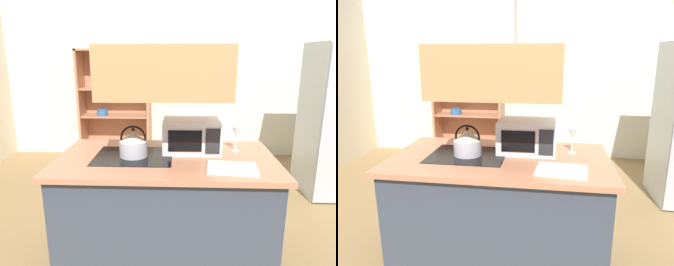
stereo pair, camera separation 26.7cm
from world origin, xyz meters
TOP-DOWN VIEW (x-y plane):
  - wall_back at (0.00, 3.00)m, footprint 6.00×0.12m
  - kitchen_island at (-0.17, 0.14)m, footprint 1.69×0.94m
  - range_hood at (-0.17, 0.14)m, footprint 0.90×0.70m
  - dish_cabinet at (-1.12, 2.78)m, footprint 1.13×0.40m
  - kettle at (-0.42, 0.14)m, footprint 0.22×0.22m
  - cutting_board at (0.30, -0.11)m, footprint 0.36×0.28m
  - microwave at (0.03, 0.31)m, footprint 0.46×0.35m
  - wine_glass_on_counter at (0.39, 0.31)m, footprint 0.08×0.08m

SIDE VIEW (x-z plane):
  - kitchen_island at x=-0.17m, z-range 0.00..0.90m
  - dish_cabinet at x=-1.12m, z-range -0.11..1.65m
  - cutting_board at x=0.30m, z-range 0.90..0.92m
  - kettle at x=-0.42m, z-range 0.88..1.12m
  - microwave at x=0.03m, z-range 0.90..1.16m
  - wine_glass_on_counter at x=0.39m, z-range 0.95..1.16m
  - wall_back at x=0.00m, z-range 0.00..2.70m
  - range_hood at x=-0.17m, z-range 1.02..2.35m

